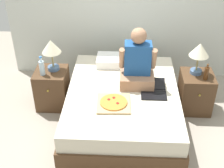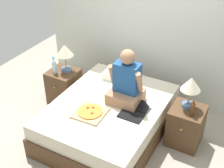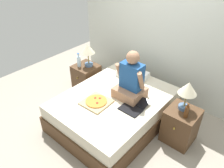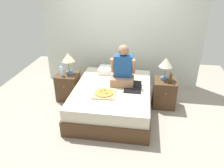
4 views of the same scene
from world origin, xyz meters
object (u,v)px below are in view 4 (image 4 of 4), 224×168
Objects in this scene: beer_bottle at (170,78)px; pizza_box at (104,93)px; lamp_on_left_nightstand at (68,59)px; lamp_on_right_nightstand at (166,64)px; laptop at (133,88)px; water_bottle at (61,71)px; nightstand_left at (68,86)px; bed at (112,99)px; nightstand_right at (164,93)px; person_seated at (123,70)px.

pizza_box is at bearing -155.84° from beer_bottle.
lamp_on_left_nightstand is 1.16m from pizza_box.
laptop is (-0.60, -0.41, -0.36)m from lamp_on_right_nightstand.
beer_bottle reaches higher than pizza_box.
nightstand_left is at bearing 48.35° from water_bottle.
lamp_on_right_nightstand is 1.08× the size of pizza_box.
bed is 0.48m from laptop.
nightstand_right is (2.03, 0.00, 0.00)m from nightstand_left.
lamp_on_right_nightstand is at bearing 13.96° from person_seated.
lamp_on_right_nightstand is at bearing 32.07° from pizza_box.
bed is 1.20m from water_bottle.
water_bottle is 1.28m from person_seated.
beer_bottle is (0.10, -0.15, -0.23)m from lamp_on_right_nightstand.
nightstand_left reaches higher than bed.
nightstand_right is (2.11, 0.09, -0.39)m from water_bottle.
lamp_on_left_nightstand reaches higher than nightstand_left.
laptop is (0.21, -0.21, -0.27)m from person_seated.
bed is 4.22× the size of lamp_on_left_nightstand.
bed is at bearing -167.70° from beer_bottle.
nightstand_right is at bearing 125.01° from beer_bottle.
pizza_box is (-0.11, -0.30, 0.28)m from bed.
pizza_box is at bearing -150.52° from nightstand_right.
nightstand_left is at bearing 144.99° from pizza_box.
person_seated is at bearing 46.57° from bed.
beer_bottle is at bearing -54.99° from nightstand_right.
water_bottle is 2.10m from lamp_on_right_nightstand.
lamp_on_right_nightstand is at bearing 0.00° from lamp_on_left_nightstand.
nightstand_right is at bearing 29.48° from pizza_box.
nightstand_left is 0.61m from lamp_on_left_nightstand.
lamp_on_right_nightstand is 1.08× the size of laptop.
water_bottle is at bearing -176.15° from lamp_on_right_nightstand.
lamp_on_right_nightstand reaches higher than pizza_box.
pizza_box is (-1.19, -0.54, -0.13)m from beer_bottle.
nightstand_left is 0.41m from water_bottle.
beer_bottle is 0.92m from person_seated.
bed is 4.22× the size of lamp_on_right_nightstand.
water_bottle is at bearing -177.56° from nightstand_right.
water_bottle is at bearing 169.77° from laptop.
bed is 0.60m from person_seated.
bed is 0.42m from pizza_box.
lamp_on_right_nightstand is 0.29m from beer_bottle.
bed is 6.87× the size of water_bottle.
bed is 1.07m from nightstand_left.
nightstand_right reaches higher than bed.
nightstand_left is 2.47× the size of beer_bottle.
laptop is (-0.70, -0.26, -0.13)m from beer_bottle.
lamp_on_right_nightstand is 0.84m from person_seated.
lamp_on_left_nightstand reaches higher than water_bottle.
lamp_on_right_nightstand reaches higher than nightstand_left.
water_bottle is at bearing 177.23° from person_seated.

